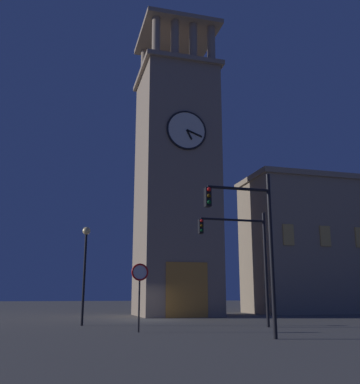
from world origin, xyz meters
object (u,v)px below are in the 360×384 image
at_px(no_horn_sign, 140,278).
at_px(clocktower, 176,181).
at_px(traffic_signal_mid, 244,249).
at_px(traffic_signal_near, 252,231).
at_px(adjacent_wing_building, 354,246).
at_px(street_lamp, 85,256).

bearing_deg(no_horn_sign, clocktower, -110.54).
bearing_deg(traffic_signal_mid, traffic_signal_near, 69.33).
relative_size(traffic_signal_mid, no_horn_sign, 1.98).
bearing_deg(adjacent_wing_building, no_horn_sign, 34.83).
height_order(adjacent_wing_building, no_horn_sign, adjacent_wing_building).
distance_m(adjacent_wing_building, traffic_signal_near, 29.37).
bearing_deg(clocktower, no_horn_sign, 69.46).
bearing_deg(adjacent_wing_building, traffic_signal_mid, 39.98).
xyz_separation_m(adjacent_wing_building, traffic_signal_near, (20.39, 21.03, -2.25)).
height_order(street_lamp, no_horn_sign, street_lamp).
bearing_deg(traffic_signal_mid, no_horn_sign, 13.90).
distance_m(traffic_signal_near, street_lamp, 11.09).
relative_size(traffic_signal_near, traffic_signal_mid, 1.07).
bearing_deg(street_lamp, no_horn_sign, 113.34).
distance_m(clocktower, no_horn_sign, 18.13).
relative_size(street_lamp, no_horn_sign, 1.78).
bearing_deg(traffic_signal_mid, adjacent_wing_building, -140.02).
height_order(traffic_signal_mid, street_lamp, traffic_signal_mid).
distance_m(clocktower, adjacent_wing_building, 19.13).
bearing_deg(traffic_signal_near, street_lamp, -58.27).
distance_m(adjacent_wing_building, traffic_signal_mid, 23.89).
bearing_deg(traffic_signal_mid, street_lamp, -24.70).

